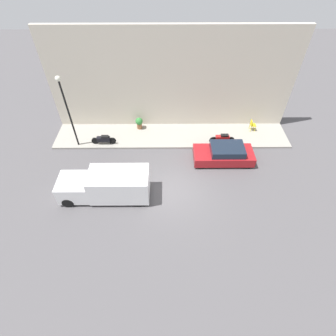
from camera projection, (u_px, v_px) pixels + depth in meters
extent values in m
plane|color=#514F51|center=(173.00, 190.00, 16.44)|extent=(60.00, 60.00, 0.00)
cube|color=gray|center=(172.00, 136.00, 20.19)|extent=(2.90, 17.60, 0.14)
cube|color=beige|center=(172.00, 81.00, 18.69)|extent=(0.30, 17.60, 7.51)
cube|color=maroon|center=(223.00, 155.00, 18.01)|extent=(1.77, 4.07, 0.65)
cube|color=#192333|center=(227.00, 149.00, 17.61)|extent=(1.56, 2.24, 0.46)
cylinder|color=black|center=(201.00, 165.00, 17.60)|extent=(0.20, 0.59, 0.59)
cylinder|color=black|center=(199.00, 150.00, 18.67)|extent=(0.20, 0.59, 0.59)
cylinder|color=black|center=(248.00, 165.00, 17.61)|extent=(0.20, 0.59, 0.59)
cylinder|color=black|center=(243.00, 150.00, 18.69)|extent=(0.20, 0.59, 0.59)
cube|color=white|center=(120.00, 184.00, 15.41)|extent=(1.82, 3.48, 1.72)
cube|color=white|center=(75.00, 187.00, 15.58)|extent=(1.73, 1.87, 1.20)
cube|color=#192333|center=(69.00, 184.00, 15.34)|extent=(1.55, 1.03, 0.48)
cylinder|color=black|center=(68.00, 202.00, 15.35)|extent=(0.22, 0.69, 0.69)
cylinder|color=black|center=(75.00, 182.00, 16.45)|extent=(0.22, 0.69, 0.69)
cylinder|color=black|center=(139.00, 202.00, 15.37)|extent=(0.22, 0.69, 0.69)
cylinder|color=black|center=(141.00, 182.00, 16.47)|extent=(0.22, 0.69, 0.69)
cube|color=black|center=(104.00, 139.00, 19.14)|extent=(0.30, 0.96, 0.36)
cube|color=black|center=(105.00, 137.00, 18.97)|extent=(0.27, 0.52, 0.12)
cylinder|color=black|center=(95.00, 141.00, 19.24)|extent=(0.10, 0.52, 0.52)
cylinder|color=black|center=(112.00, 141.00, 19.25)|extent=(0.10, 0.52, 0.52)
cube|color=#B21E1E|center=(222.00, 139.00, 19.04)|extent=(0.30, 0.99, 0.47)
cube|color=black|center=(225.00, 135.00, 18.83)|extent=(0.27, 0.54, 0.12)
cylinder|color=black|center=(213.00, 141.00, 19.17)|extent=(0.10, 0.63, 0.63)
cylinder|color=black|center=(230.00, 141.00, 19.17)|extent=(0.10, 0.63, 0.63)
cylinder|color=black|center=(70.00, 116.00, 17.57)|extent=(0.12, 0.12, 5.05)
sphere|color=silver|center=(58.00, 79.00, 15.70)|extent=(0.34, 0.34, 0.34)
cylinder|color=brown|center=(139.00, 126.00, 20.61)|extent=(0.40, 0.40, 0.44)
sphere|color=#337F38|center=(139.00, 121.00, 20.29)|extent=(0.55, 0.55, 0.55)
cube|color=yellow|center=(253.00, 125.00, 20.25)|extent=(0.40, 0.40, 0.04)
cube|color=yellow|center=(251.00, 123.00, 20.09)|extent=(0.40, 0.04, 0.39)
cylinder|color=yellow|center=(255.00, 129.00, 20.31)|extent=(0.04, 0.04, 0.46)
cylinder|color=yellow|center=(254.00, 126.00, 20.55)|extent=(0.04, 0.04, 0.46)
cylinder|color=yellow|center=(251.00, 129.00, 20.31)|extent=(0.04, 0.04, 0.46)
cylinder|color=yellow|center=(250.00, 126.00, 20.55)|extent=(0.04, 0.04, 0.46)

